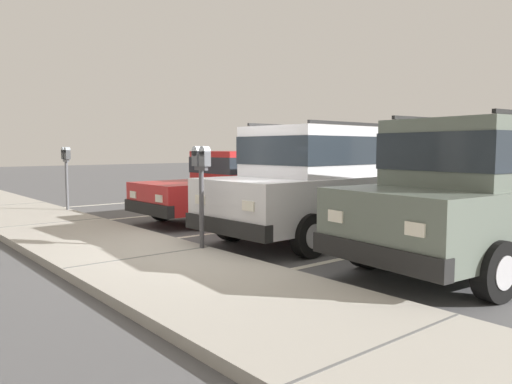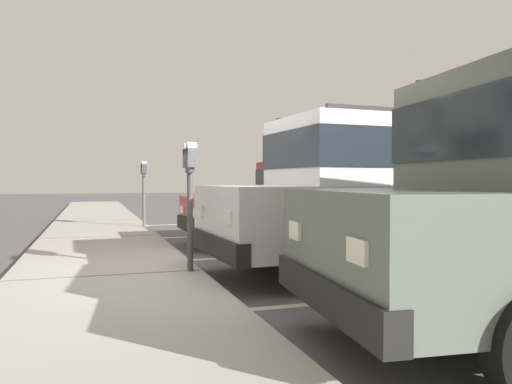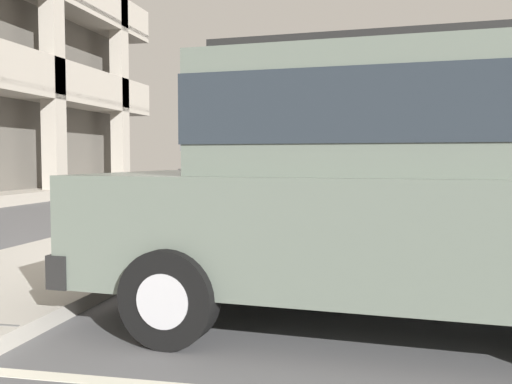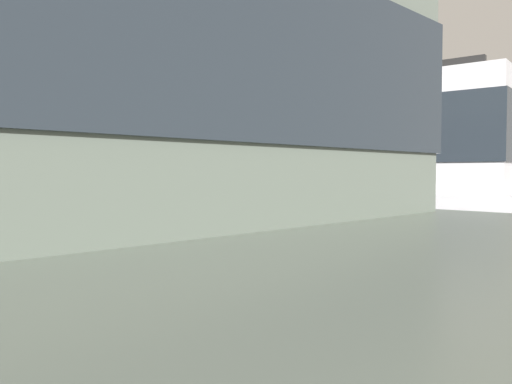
{
  "view_description": "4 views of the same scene",
  "coord_description": "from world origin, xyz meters",
  "views": [
    {
      "loc": [
        -6.22,
        4.4,
        1.62
      ],
      "look_at": [
        -0.37,
        -0.42,
        0.94
      ],
      "focal_mm": 35.0,
      "sensor_mm": 36.0,
      "label": 1
    },
    {
      "loc": [
        -5.86,
        1.45,
        1.2
      ],
      "look_at": [
        -0.02,
        -0.48,
        1.05
      ],
      "focal_mm": 35.0,
      "sensor_mm": 36.0,
      "label": 2
    },
    {
      "loc": [
        -7.37,
        -2.11,
        1.25
      ],
      "look_at": [
        -0.48,
        -0.68,
        0.83
      ],
      "focal_mm": 40.0,
      "sensor_mm": 36.0,
      "label": 3
    },
    {
      "loc": [
        -4.25,
        -4.58,
        1.27
      ],
      "look_at": [
        0.25,
        -0.78,
        1.04
      ],
      "focal_mm": 35.0,
      "sensor_mm": 36.0,
      "label": 4
    }
  ],
  "objects": [
    {
      "name": "ground_plane",
      "position": [
        0.0,
        0.0,
        -0.05
      ],
      "size": [
        80.0,
        80.0,
        0.1
      ],
      "color": "#565659"
    },
    {
      "name": "sidewalk",
      "position": [
        0.0,
        1.3,
        0.06
      ],
      "size": [
        40.0,
        2.2,
        0.12
      ],
      "color": "#ADA89E",
      "rests_on": "ground_plane"
    },
    {
      "name": "parking_stall_lines",
      "position": [
        1.49,
        -1.4,
        0.0
      ],
      "size": [
        12.07,
        4.8,
        0.01
      ],
      "color": "silver",
      "rests_on": "ground_plane"
    },
    {
      "name": "silver_suv",
      "position": [
        -0.17,
        -2.25,
        1.09
      ],
      "size": [
        2.16,
        4.86,
        2.03
      ],
      "rotation": [
        0.0,
        0.0,
        0.04
      ],
      "color": "silver",
      "rests_on": "ground_plane"
    },
    {
      "name": "red_sedan",
      "position": [
        -3.11,
        -2.35,
        1.09
      ],
      "size": [
        2.34,
        4.94,
        2.03
      ],
      "rotation": [
        0.0,
        0.0,
        -0.1
      ],
      "color": "#5B665B",
      "rests_on": "ground_plane"
    },
    {
      "name": "dark_hatchback",
      "position": [
        2.75,
        -2.45,
        0.82
      ],
      "size": [
        1.9,
        4.51,
        1.54
      ],
      "rotation": [
        0.0,
        0.0,
        0.02
      ],
      "color": "red",
      "rests_on": "ground_plane"
    },
    {
      "name": "parking_meter_near",
      "position": [
        -0.03,
        0.35,
        1.25
      ],
      "size": [
        0.35,
        0.12,
        1.52
      ],
      "color": "#47474C",
      "rests_on": "sidewalk"
    },
    {
      "name": "parking_meter_far",
      "position": [
        5.95,
        0.3,
        1.25
      ],
      "size": [
        0.35,
        0.12,
        1.52
      ],
      "color": "#595B60",
      "rests_on": "sidewalk"
    }
  ]
}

